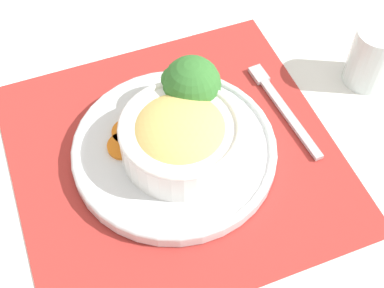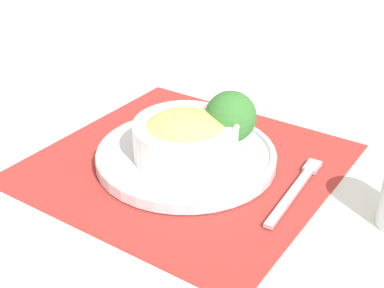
{
  "view_description": "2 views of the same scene",
  "coord_description": "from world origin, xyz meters",
  "px_view_note": "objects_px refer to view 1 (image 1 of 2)",
  "views": [
    {
      "loc": [
        -0.08,
        -0.4,
        0.59
      ],
      "look_at": [
        0.02,
        -0.02,
        0.05
      ],
      "focal_mm": 50.0,
      "sensor_mm": 36.0,
      "label": 1
    },
    {
      "loc": [
        0.45,
        -0.53,
        0.42
      ],
      "look_at": [
        0.01,
        -0.0,
        0.04
      ],
      "focal_mm": 50.0,
      "sensor_mm": 36.0,
      "label": 2
    }
  ],
  "objects_px": {
    "bowl": "(180,136)",
    "fork": "(278,101)",
    "water_glass": "(371,59)",
    "broccoli_floret": "(191,85)"
  },
  "relations": [
    {
      "from": "bowl",
      "to": "fork",
      "type": "bearing_deg",
      "value": 19.95
    },
    {
      "from": "bowl",
      "to": "fork",
      "type": "xyz_separation_m",
      "value": [
        0.16,
        0.06,
        -0.05
      ]
    },
    {
      "from": "fork",
      "to": "bowl",
      "type": "bearing_deg",
      "value": -169.51
    },
    {
      "from": "bowl",
      "to": "fork",
      "type": "distance_m",
      "value": 0.18
    },
    {
      "from": "bowl",
      "to": "water_glass",
      "type": "distance_m",
      "value": 0.31
    },
    {
      "from": "bowl",
      "to": "water_glass",
      "type": "bearing_deg",
      "value": 12.96
    },
    {
      "from": "broccoli_floret",
      "to": "water_glass",
      "type": "relative_size",
      "value": 0.96
    },
    {
      "from": "broccoli_floret",
      "to": "fork",
      "type": "bearing_deg",
      "value": -3.44
    },
    {
      "from": "broccoli_floret",
      "to": "fork",
      "type": "height_order",
      "value": "broccoli_floret"
    },
    {
      "from": "water_glass",
      "to": "bowl",
      "type": "bearing_deg",
      "value": -167.04
    }
  ]
}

